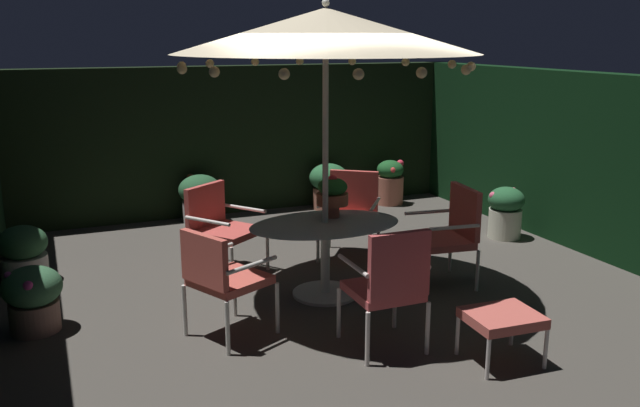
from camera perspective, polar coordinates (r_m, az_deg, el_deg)
ground_plane at (r=6.87m, az=1.30°, el=-7.24°), size 6.85×7.18×0.02m
hedge_backdrop_rear at (r=9.76m, az=-6.93°, el=5.41°), size 6.85×0.30×2.08m
hedge_backdrop_right at (r=8.42m, az=22.19°, el=3.11°), size 0.30×7.18×2.08m
patio_dining_table at (r=6.52m, az=0.45°, el=-3.20°), size 1.50×1.01×0.74m
patio_umbrella at (r=6.23m, az=0.48°, el=14.35°), size 2.79×2.79×2.80m
centerpiece_planter at (r=6.61m, az=1.06°, el=0.89°), size 0.31×0.31×0.42m
patio_chair_north at (r=7.25m, az=-8.51°, el=-1.63°), size 0.89×0.88×0.94m
patio_chair_northeast at (r=5.65m, az=-8.34°, el=-5.94°), size 0.77×0.77×0.95m
patio_chair_east at (r=5.38m, az=5.87°, el=-6.59°), size 0.57×0.59×1.04m
patio_chair_southeast at (r=6.97m, az=10.93°, el=-2.15°), size 0.66×0.71×1.00m
patio_chair_south at (r=7.76m, az=2.64°, el=-0.47°), size 0.86×0.86×0.96m
ottoman_footrest at (r=5.46m, az=15.15°, el=-9.42°), size 0.57×0.50×0.41m
potted_plant_right_near at (r=8.76m, az=15.40°, el=-0.61°), size 0.45×0.45×0.65m
potted_plant_right_far at (r=7.59m, az=-23.81°, el=-3.85°), size 0.50×0.50×0.59m
potted_plant_left_near at (r=9.87m, az=0.73°, el=1.65°), size 0.57×0.57×0.67m
potted_plant_back_left at (r=6.31m, az=-23.09°, el=-7.24°), size 0.50×0.50×0.58m
potted_plant_front_corner at (r=9.33m, az=-10.10°, el=0.58°), size 0.58×0.58×0.65m
potted_plant_left_far at (r=10.22m, az=5.94°, el=1.83°), size 0.42×0.41×0.67m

